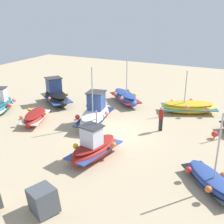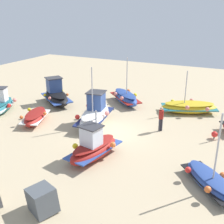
{
  "view_description": "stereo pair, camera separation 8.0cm",
  "coord_description": "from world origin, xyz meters",
  "views": [
    {
      "loc": [
        -7.5,
        15.31,
        7.88
      ],
      "look_at": [
        0.74,
        -1.44,
        0.9
      ],
      "focal_mm": 44.79,
      "sensor_mm": 36.0,
      "label": 1
    },
    {
      "loc": [
        -7.57,
        15.27,
        7.88
      ],
      "look_at": [
        0.74,
        -1.44,
        0.9
      ],
      "focal_mm": 44.79,
      "sensor_mm": 36.0,
      "label": 2
    }
  ],
  "objects": [
    {
      "name": "fishing_boat_4",
      "position": [
        -6.73,
        3.42,
        0.37
      ],
      "size": [
        3.18,
        3.32,
        3.8
      ],
      "rotation": [
        0.0,
        0.0,
        5.45
      ],
      "color": "#2D4C9E",
      "rests_on": "ground_plane"
    },
    {
      "name": "breakwater_rocks",
      "position": [
        -0.04,
        8.86,
        0.46
      ],
      "size": [
        21.16,
        2.63,
        1.31
      ],
      "color": "slate",
      "rests_on": "ground_plane"
    },
    {
      "name": "mooring_buoy_0",
      "position": [
        -6.23,
        -2.14,
        0.3
      ],
      "size": [
        0.39,
        0.39,
        0.5
      ],
      "color": "#3F3F42",
      "rests_on": "ground_plane"
    },
    {
      "name": "fishing_boat_1",
      "position": [
        5.9,
        0.78,
        0.42
      ],
      "size": [
        2.39,
        3.49,
        0.84
      ],
      "rotation": [
        0.0,
        0.0,
        5.09
      ],
      "color": "maroon",
      "rests_on": "ground_plane"
    },
    {
      "name": "person_walking",
      "position": [
        -2.77,
        -1.77,
        1.0
      ],
      "size": [
        0.32,
        0.32,
        1.73
      ],
      "rotation": [
        0.0,
        0.0,
        2.47
      ],
      "color": "#2D2D38",
      "rests_on": "ground_plane"
    },
    {
      "name": "ground_plane",
      "position": [
        0.0,
        0.0,
        0.0
      ],
      "size": [
        50.52,
        50.52,
        0.0
      ],
      "primitive_type": "plane",
      "color": "tan"
    },
    {
      "name": "fishing_boat_3",
      "position": [
        1.75,
        -6.05,
        0.55
      ],
      "size": [
        3.87,
        3.71,
        4.08
      ],
      "rotation": [
        0.0,
        0.0,
        5.54
      ],
      "color": "#2D4C9E",
      "rests_on": "ground_plane"
    },
    {
      "name": "fishing_boat_5",
      "position": [
        1.82,
        -0.87,
        0.76
      ],
      "size": [
        2.36,
        4.67,
        4.25
      ],
      "rotation": [
        0.0,
        0.0,
        4.88
      ],
      "color": "white",
      "rests_on": "ground_plane"
    },
    {
      "name": "fishing_boat_8",
      "position": [
        -0.54,
        3.4,
        0.64
      ],
      "size": [
        2.19,
        3.76,
        2.78
      ],
      "rotation": [
        0.0,
        0.0,
        1.39
      ],
      "color": "maroon",
      "rests_on": "ground_plane"
    },
    {
      "name": "fishing_boat_7",
      "position": [
        9.73,
        0.24,
        0.6
      ],
      "size": [
        2.33,
        3.52,
        1.97
      ],
      "rotation": [
        0.0,
        0.0,
        5.12
      ],
      "color": "#1E6670",
      "rests_on": "ground_plane"
    },
    {
      "name": "fishing_boat_0",
      "position": [
        -3.74,
        -6.21,
        0.46
      ],
      "size": [
        4.68,
        3.36,
        3.42
      ],
      "rotation": [
        0.0,
        0.0,
        3.57
      ],
      "color": "gold",
      "rests_on": "ground_plane"
    },
    {
      "name": "fishing_boat_2",
      "position": [
        7.1,
        -3.31,
        0.73
      ],
      "size": [
        4.24,
        3.64,
        2.29
      ],
      "rotation": [
        0.0,
        0.0,
        5.67
      ],
      "color": "black",
      "rests_on": "ground_plane"
    }
  ]
}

